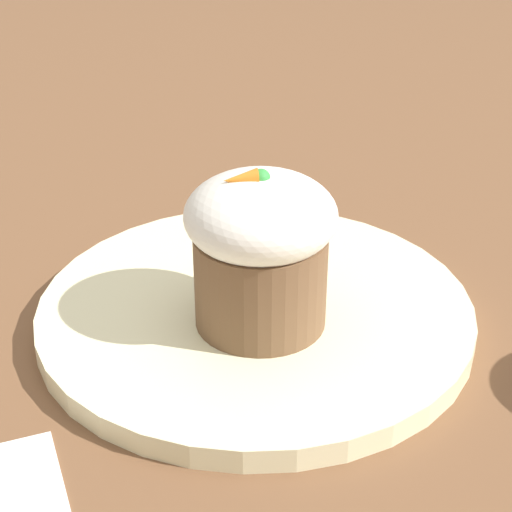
# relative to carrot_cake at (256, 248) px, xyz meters

# --- Properties ---
(ground_plane) EXTENTS (4.00, 4.00, 0.00)m
(ground_plane) POSITION_rel_carrot_cake_xyz_m (-0.00, -0.02, -0.06)
(ground_plane) COLOR brown
(dessert_plate) EXTENTS (0.27, 0.27, 0.01)m
(dessert_plate) POSITION_rel_carrot_cake_xyz_m (-0.00, -0.02, -0.06)
(dessert_plate) COLOR beige
(dessert_plate) RESTS_ON ground_plane
(carrot_cake) EXTENTS (0.09, 0.09, 0.10)m
(carrot_cake) POSITION_rel_carrot_cake_xyz_m (0.00, 0.00, 0.00)
(carrot_cake) COLOR brown
(carrot_cake) RESTS_ON dessert_plate
(spoon) EXTENTS (0.08, 0.12, 0.01)m
(spoon) POSITION_rel_carrot_cake_xyz_m (-0.00, -0.05, -0.05)
(spoon) COLOR silver
(spoon) RESTS_ON dessert_plate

